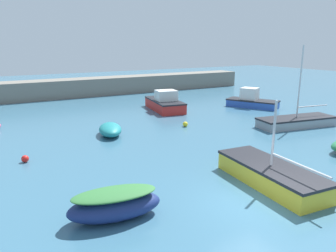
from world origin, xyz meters
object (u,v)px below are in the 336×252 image
object	(u,v)px
sailboat_tall_mast	(296,121)
open_tender_yellow	(110,129)
mooring_buoy_red	(25,159)
motorboat_grey_hull	(252,101)
rowboat_with_red_cover	(115,204)
sailboat_short_mast	(271,174)
motorboat_with_cabin	(165,103)
mooring_buoy_yellow	(185,124)

from	to	relation	value
sailboat_tall_mast	open_tender_yellow	xyz separation A→B (m)	(-12.60, 4.60, 0.01)
sailboat_tall_mast	mooring_buoy_red	distance (m)	18.30
sailboat_tall_mast	open_tender_yellow	distance (m)	13.42
motorboat_grey_hull	rowboat_with_red_cover	world-z (taller)	motorboat_grey_hull
motorboat_grey_hull	sailboat_short_mast	xyz separation A→B (m)	(-12.01, -13.59, -0.15)
open_tender_yellow	mooring_buoy_red	size ratio (longest dim) A/B	8.51
rowboat_with_red_cover	motorboat_with_cabin	xyz separation A→B (m)	(10.92, 15.77, 0.12)
open_tender_yellow	mooring_buoy_yellow	xyz separation A→B (m)	(5.55, -0.58, -0.20)
open_tender_yellow	sailboat_short_mast	xyz separation A→B (m)	(3.21, -10.90, 0.06)
motorboat_grey_hull	motorboat_with_cabin	xyz separation A→B (m)	(-7.92, 2.85, 0.05)
open_tender_yellow	rowboat_with_red_cover	size ratio (longest dim) A/B	0.92
sailboat_short_mast	mooring_buoy_red	distance (m)	12.05
open_tender_yellow	motorboat_with_cabin	xyz separation A→B (m)	(7.30, 5.54, 0.26)
sailboat_tall_mast	motorboat_with_cabin	bearing A→B (deg)	-52.47
sailboat_tall_mast	motorboat_with_cabin	size ratio (longest dim) A/B	1.09
motorboat_grey_hull	motorboat_with_cabin	size ratio (longest dim) A/B	0.90
sailboat_tall_mast	mooring_buoy_red	bearing A→B (deg)	3.94
motorboat_grey_hull	rowboat_with_red_cover	xyz separation A→B (m)	(-18.84, -12.92, -0.07)
mooring_buoy_red	mooring_buoy_yellow	world-z (taller)	mooring_buoy_yellow
open_tender_yellow	motorboat_grey_hull	world-z (taller)	motorboat_grey_hull
motorboat_with_cabin	mooring_buoy_red	bearing A→B (deg)	132.55
motorboat_grey_hull	mooring_buoy_red	distance (m)	21.50
sailboat_short_mast	motorboat_grey_hull	bearing A→B (deg)	-36.51
sailboat_short_mast	mooring_buoy_yellow	bearing A→B (deg)	-7.82
sailboat_tall_mast	sailboat_short_mast	xyz separation A→B (m)	(-9.39, -6.30, 0.07)
open_tender_yellow	motorboat_with_cabin	distance (m)	9.17
rowboat_with_red_cover	sailboat_short_mast	xyz separation A→B (m)	(6.83, -0.67, -0.08)
rowboat_with_red_cover	motorboat_with_cabin	world-z (taller)	motorboat_with_cabin
motorboat_grey_hull	mooring_buoy_yellow	xyz separation A→B (m)	(-9.67, -3.27, -0.41)
mooring_buoy_yellow	motorboat_grey_hull	bearing A→B (deg)	18.66
mooring_buoy_yellow	sailboat_short_mast	bearing A→B (deg)	-102.77
sailboat_short_mast	mooring_buoy_red	bearing A→B (deg)	51.93
sailboat_short_mast	motorboat_with_cabin	world-z (taller)	sailboat_short_mast
mooring_buoy_red	open_tender_yellow	bearing A→B (deg)	25.64
rowboat_with_red_cover	motorboat_with_cabin	size ratio (longest dim) A/B	0.61
sailboat_short_mast	mooring_buoy_yellow	distance (m)	10.59
open_tender_yellow	rowboat_with_red_cover	bearing A→B (deg)	-2.87
motorboat_grey_hull	mooring_buoy_yellow	size ratio (longest dim) A/B	13.59
open_tender_yellow	mooring_buoy_yellow	bearing A→B (deg)	100.67
motorboat_grey_hull	mooring_buoy_red	xyz separation A→B (m)	(-20.81, -5.37, -0.42)
rowboat_with_red_cover	mooring_buoy_red	xyz separation A→B (m)	(-1.97, 7.55, -0.34)
sailboat_tall_mast	rowboat_with_red_cover	bearing A→B (deg)	29.09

